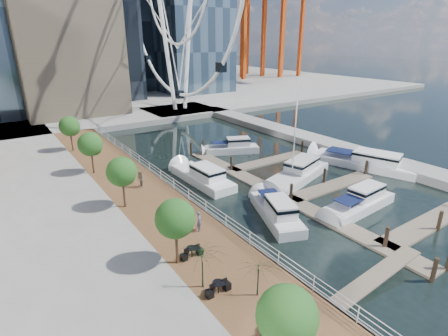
% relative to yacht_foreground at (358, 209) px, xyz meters
% --- Properties ---
extents(ground, '(520.00, 520.00, 0.00)m').
position_rel_yacht_foreground_xyz_m(ground, '(-6.92, -3.10, 0.00)').
color(ground, black).
rests_on(ground, ground).
extents(boardwalk, '(6.00, 60.00, 1.00)m').
position_rel_yacht_foreground_xyz_m(boardwalk, '(-15.92, 11.90, 0.50)').
color(boardwalk, brown).
rests_on(boardwalk, ground).
extents(seawall, '(0.25, 60.00, 1.00)m').
position_rel_yacht_foreground_xyz_m(seawall, '(-12.92, 11.90, 0.50)').
color(seawall, '#595954').
rests_on(seawall, ground).
extents(land_far, '(200.00, 114.00, 1.00)m').
position_rel_yacht_foreground_xyz_m(land_far, '(-6.92, 98.90, 0.50)').
color(land_far, gray).
rests_on(land_far, ground).
extents(breakwater, '(4.00, 60.00, 1.00)m').
position_rel_yacht_foreground_xyz_m(breakwater, '(13.08, 16.90, 0.50)').
color(breakwater, gray).
rests_on(breakwater, ground).
extents(pier, '(14.00, 12.00, 1.00)m').
position_rel_yacht_foreground_xyz_m(pier, '(7.08, 48.90, 0.50)').
color(pier, gray).
rests_on(pier, ground).
extents(railing, '(0.10, 60.00, 1.05)m').
position_rel_yacht_foreground_xyz_m(railing, '(-13.02, 11.90, 1.52)').
color(railing, white).
rests_on(railing, boardwalk).
extents(floating_docks, '(16.00, 34.00, 2.60)m').
position_rel_yacht_foreground_xyz_m(floating_docks, '(1.04, 6.88, 0.49)').
color(floating_docks, '#6D6051').
rests_on(floating_docks, ground).
extents(port_cranes, '(40.00, 52.00, 38.00)m').
position_rel_yacht_foreground_xyz_m(port_cranes, '(60.75, 92.57, 20.00)').
color(port_cranes, '#D84C14').
rests_on(port_cranes, ground).
extents(street_trees, '(2.60, 42.60, 4.60)m').
position_rel_yacht_foreground_xyz_m(street_trees, '(-18.32, 10.90, 4.29)').
color(street_trees, '#3F2B1C').
rests_on(street_trees, ground).
extents(cafe_tables, '(2.50, 13.70, 0.74)m').
position_rel_yacht_foreground_xyz_m(cafe_tables, '(-17.32, -5.10, 1.37)').
color(cafe_tables, black).
rests_on(cafe_tables, ground).
extents(yacht_foreground, '(9.21, 2.96, 2.15)m').
position_rel_yacht_foreground_xyz_m(yacht_foreground, '(0.00, 0.00, 0.00)').
color(yacht_foreground, silver).
rests_on(yacht_foreground, ground).
extents(pedestrian_near, '(0.68, 0.72, 1.65)m').
position_rel_yacht_foreground_xyz_m(pedestrian_near, '(-15.02, 3.61, 1.82)').
color(pedestrian_near, '#4E5068').
rests_on(pedestrian_near, boardwalk).
extents(pedestrian_mid, '(0.69, 0.88, 1.76)m').
position_rel_yacht_foreground_xyz_m(pedestrian_mid, '(-15.59, 14.11, 1.88)').
color(pedestrian_mid, '#827359').
rests_on(pedestrian_mid, boardwalk).
extents(pedestrian_far, '(1.00, 0.53, 1.63)m').
position_rel_yacht_foreground_xyz_m(pedestrian_far, '(-15.92, 29.01, 1.81)').
color(pedestrian_far, '#373B45').
rests_on(pedestrian_far, boardwalk).
extents(moored_yachts, '(24.56, 39.76, 11.50)m').
position_rel_yacht_foreground_xyz_m(moored_yachts, '(0.90, 7.11, 0.00)').
color(moored_yachts, silver).
rests_on(moored_yachts, ground).
extents(cafe_seating, '(5.24, 12.90, 2.70)m').
position_rel_yacht_foreground_xyz_m(cafe_seating, '(-17.28, -5.04, 2.21)').
color(cafe_seating, '#0E3513').
rests_on(cafe_seating, ground).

